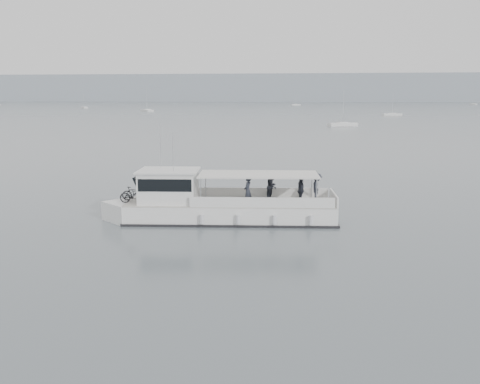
# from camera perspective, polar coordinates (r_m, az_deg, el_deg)

# --- Properties ---
(ground) EXTENTS (1400.00, 1400.00, 0.00)m
(ground) POSITION_cam_1_polar(r_m,az_deg,el_deg) (26.69, 10.26, -4.45)
(ground) COLOR #515A60
(ground) RESTS_ON ground
(headland) EXTENTS (1400.00, 90.00, 28.00)m
(headland) POSITION_cam_1_polar(r_m,az_deg,el_deg) (585.84, 7.45, 10.92)
(headland) COLOR #939EA8
(headland) RESTS_ON ground
(tour_boat) EXTENTS (12.84, 4.07, 5.34)m
(tour_boat) POSITION_cam_1_polar(r_m,az_deg,el_deg) (28.93, -3.19, -1.37)
(tour_boat) COLOR white
(tour_boat) RESTS_ON ground
(moored_fleet) EXTENTS (421.77, 345.41, 10.98)m
(moored_fleet) POSITION_cam_1_polar(r_m,az_deg,el_deg) (238.57, 3.85, 8.74)
(moored_fleet) COLOR white
(moored_fleet) RESTS_ON ground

